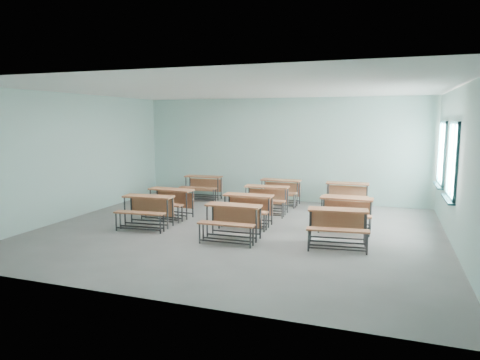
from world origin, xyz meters
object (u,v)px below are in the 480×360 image
object	(u,v)px
desk_unit_r1c1	(247,205)
desk_unit_r0c2	(338,222)
desk_unit_r0c0	(147,207)
desk_unit_r2c1	(266,195)
desk_unit_r1c0	(169,199)
desk_unit_r3c1	(280,188)
desk_unit_r3c0	(202,184)
desk_unit_r3c2	(347,192)
desk_unit_r1c2	(346,209)
desk_unit_r0c1	(232,217)

from	to	relation	value
desk_unit_r1c1	desk_unit_r0c2	bearing A→B (deg)	-25.34
desk_unit_r0c0	desk_unit_r2c1	distance (m)	3.27
desk_unit_r1c0	desk_unit_r3c1	world-z (taller)	same
desk_unit_r2c1	desk_unit_r3c0	world-z (taller)	same
desk_unit_r3c2	desk_unit_r0c0	bearing A→B (deg)	-140.84
desk_unit_r0c0	desk_unit_r3c0	distance (m)	3.73
desk_unit_r1c1	desk_unit_r2c1	xyz separation A→B (m)	(0.06, 1.44, 0.00)
desk_unit_r0c2	desk_unit_r3c0	xyz separation A→B (m)	(-4.68, 3.79, 0.00)
desk_unit_r1c2	desk_unit_r3c2	bearing A→B (deg)	94.78
desk_unit_r0c0	desk_unit_r1c1	xyz separation A→B (m)	(2.19, 0.93, 0.00)
desk_unit_r0c1	desk_unit_r0c2	size ratio (longest dim) A/B	0.94
desk_unit_r0c1	desk_unit_r3c1	distance (m)	4.06
desk_unit_r0c2	desk_unit_r1c2	xyz separation A→B (m)	(0.03, 1.38, 0.00)
desk_unit_r3c1	desk_unit_r1c2	bearing A→B (deg)	-46.95
desk_unit_r1c1	desk_unit_r3c0	size ratio (longest dim) A/B	0.99
desk_unit_r0c2	desk_unit_r0c1	bearing A→B (deg)	179.91
desk_unit_r3c1	desk_unit_r0c0	bearing A→B (deg)	-120.59
desk_unit_r3c1	desk_unit_r2c1	bearing A→B (deg)	-91.11
desk_unit_r3c0	desk_unit_r1c0	bearing A→B (deg)	-87.07
desk_unit_r1c2	desk_unit_r2c1	size ratio (longest dim) A/B	0.97
desk_unit_r0c0	desk_unit_r3c0	bearing A→B (deg)	88.31
desk_unit_r0c0	desk_unit_r3c2	xyz separation A→B (m)	(4.26, 3.72, 0.00)
desk_unit_r1c0	desk_unit_r3c2	distance (m)	5.01
desk_unit_r0c2	desk_unit_r3c2	world-z (taller)	same
desk_unit_r0c0	desk_unit_r3c1	bearing A→B (deg)	52.90
desk_unit_r1c0	desk_unit_r3c0	size ratio (longest dim) A/B	1.02
desk_unit_r0c2	desk_unit_r3c1	bearing A→B (deg)	112.39
desk_unit_r0c0	desk_unit_r2c1	world-z (taller)	same
desk_unit_r3c0	desk_unit_r3c1	xyz separation A→B (m)	(2.54, -0.00, 0.00)
desk_unit_r1c2	desk_unit_r2c1	world-z (taller)	same
desk_unit_r0c0	desk_unit_r0c1	world-z (taller)	same
desk_unit_r1c1	desk_unit_r3c2	distance (m)	3.48
desk_unit_r3c0	desk_unit_r0c1	bearing A→B (deg)	-60.57
desk_unit_r0c1	desk_unit_r1c1	xyz separation A→B (m)	(-0.08, 1.26, 0.00)
desk_unit_r1c0	desk_unit_r3c0	xyz separation A→B (m)	(-0.24, 2.63, 0.00)
desk_unit_r0c1	desk_unit_r1c0	size ratio (longest dim) A/B	0.97
desk_unit_r0c1	desk_unit_r1c2	bearing A→B (deg)	35.75
desk_unit_r0c2	desk_unit_r3c2	xyz separation A→B (m)	(-0.17, 3.79, 0.00)
desk_unit_r2c1	desk_unit_r3c2	size ratio (longest dim) A/B	1.01
desk_unit_r1c0	desk_unit_r0c0	bearing A→B (deg)	-86.07
desk_unit_r1c0	desk_unit_r2c1	world-z (taller)	same
desk_unit_r0c2	desk_unit_r3c2	size ratio (longest dim) A/B	1.05
desk_unit_r1c0	desk_unit_r3c2	size ratio (longest dim) A/B	1.02
desk_unit_r0c0	desk_unit_r3c2	world-z (taller)	same
desk_unit_r0c1	desk_unit_r1c2	distance (m)	2.74
desk_unit_r0c0	desk_unit_r3c0	world-z (taller)	same
desk_unit_r1c0	desk_unit_r1c2	distance (m)	4.47
desk_unit_r1c1	desk_unit_r3c1	bearing A→B (deg)	86.41
desk_unit_r0c1	desk_unit_r3c0	size ratio (longest dim) A/B	0.99
desk_unit_r0c0	desk_unit_r0c2	distance (m)	4.43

